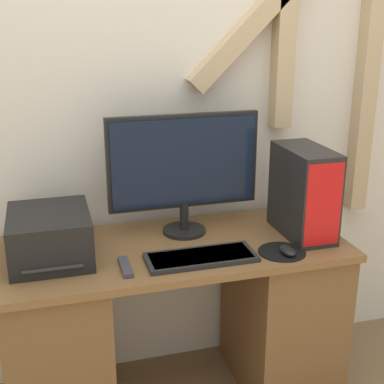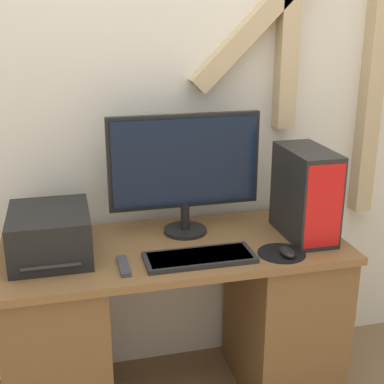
# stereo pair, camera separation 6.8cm
# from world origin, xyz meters

# --- Properties ---
(wall_back) EXTENTS (6.40, 0.13, 2.70)m
(wall_back) POSITION_xyz_m (0.01, 0.63, 1.36)
(wall_back) COLOR silver
(wall_back) RESTS_ON ground_plane
(desk) EXTENTS (1.36, 0.58, 0.74)m
(desk) POSITION_xyz_m (0.00, 0.29, 0.38)
(desk) COLOR brown
(desk) RESTS_ON ground_plane
(monitor) EXTENTS (0.62, 0.18, 0.50)m
(monitor) POSITION_xyz_m (0.07, 0.41, 1.03)
(monitor) COLOR black
(monitor) RESTS_ON desk
(keyboard) EXTENTS (0.42, 0.17, 0.02)m
(keyboard) POSITION_xyz_m (0.06, 0.14, 0.75)
(keyboard) COLOR black
(keyboard) RESTS_ON desk
(mousepad) EXTENTS (0.19, 0.19, 0.00)m
(mousepad) POSITION_xyz_m (0.38, 0.12, 0.74)
(mousepad) COLOR black
(mousepad) RESTS_ON desk
(mouse) EXTENTS (0.05, 0.09, 0.03)m
(mouse) POSITION_xyz_m (0.39, 0.09, 0.76)
(mouse) COLOR black
(mouse) RESTS_ON mousepad
(computer_tower) EXTENTS (0.17, 0.33, 0.37)m
(computer_tower) POSITION_xyz_m (0.54, 0.26, 0.93)
(computer_tower) COLOR black
(computer_tower) RESTS_ON desk
(printer) EXTENTS (0.30, 0.36, 0.18)m
(printer) POSITION_xyz_m (-0.48, 0.31, 0.83)
(printer) COLOR black
(printer) RESTS_ON desk
(remote_control) EXTENTS (0.04, 0.16, 0.02)m
(remote_control) POSITION_xyz_m (-0.22, 0.14, 0.75)
(remote_control) COLOR #38383D
(remote_control) RESTS_ON desk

